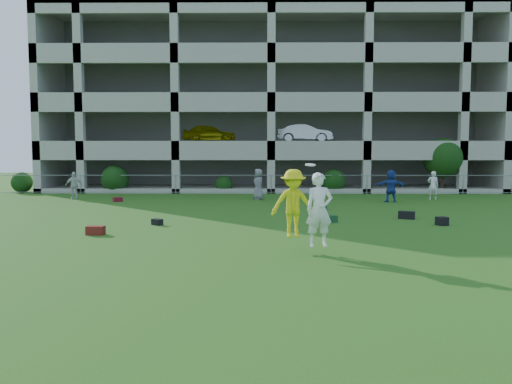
{
  "coord_description": "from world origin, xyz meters",
  "views": [
    {
      "loc": [
        -0.64,
        -12.18,
        2.63
      ],
      "look_at": [
        -0.79,
        3.0,
        1.4
      ],
      "focal_mm": 35.0,
      "sensor_mm": 36.0,
      "label": 1
    }
  ],
  "objects_px": {
    "bystander_b": "(74,185)",
    "crate_d": "(442,221)",
    "frisbee_contest": "(301,205)",
    "bystander_d": "(391,186)",
    "parking_garage": "(269,109)",
    "bystander_c": "(258,184)",
    "bystander_e": "(433,185)"
  },
  "relations": [
    {
      "from": "bystander_d",
      "to": "bystander_b",
      "type": "bearing_deg",
      "value": -2.07
    },
    {
      "from": "parking_garage",
      "to": "frisbee_contest",
      "type": "bearing_deg",
      "value": -89.13
    },
    {
      "from": "frisbee_contest",
      "to": "parking_garage",
      "type": "distance_m",
      "value": 27.4
    },
    {
      "from": "bystander_c",
      "to": "crate_d",
      "type": "xyz_separation_m",
      "value": [
        6.63,
        -9.49,
        -0.7
      ]
    },
    {
      "from": "bystander_b",
      "to": "bystander_d",
      "type": "height_order",
      "value": "bystander_d"
    },
    {
      "from": "frisbee_contest",
      "to": "crate_d",
      "type": "bearing_deg",
      "value": 41.75
    },
    {
      "from": "bystander_b",
      "to": "bystander_d",
      "type": "bearing_deg",
      "value": -17.91
    },
    {
      "from": "frisbee_contest",
      "to": "parking_garage",
      "type": "xyz_separation_m",
      "value": [
        -0.41,
        26.98,
        4.77
      ]
    },
    {
      "from": "bystander_b",
      "to": "crate_d",
      "type": "height_order",
      "value": "bystander_b"
    },
    {
      "from": "parking_garage",
      "to": "crate_d",
      "type": "bearing_deg",
      "value": -75.17
    },
    {
      "from": "crate_d",
      "to": "bystander_d",
      "type": "bearing_deg",
      "value": 87.99
    },
    {
      "from": "bystander_d",
      "to": "crate_d",
      "type": "distance_m",
      "value": 8.24
    },
    {
      "from": "bystander_d",
      "to": "parking_garage",
      "type": "relative_size",
      "value": 0.06
    },
    {
      "from": "bystander_b",
      "to": "parking_garage",
      "type": "relative_size",
      "value": 0.05
    },
    {
      "from": "bystander_b",
      "to": "frisbee_contest",
      "type": "xyz_separation_m",
      "value": [
        11.42,
        -14.53,
        0.48
      ]
    },
    {
      "from": "bystander_c",
      "to": "parking_garage",
      "type": "height_order",
      "value": "parking_garage"
    },
    {
      "from": "bystander_b",
      "to": "frisbee_contest",
      "type": "height_order",
      "value": "frisbee_contest"
    },
    {
      "from": "bystander_e",
      "to": "bystander_b",
      "type": "bearing_deg",
      "value": 16.54
    },
    {
      "from": "bystander_b",
      "to": "crate_d",
      "type": "bearing_deg",
      "value": -42.85
    },
    {
      "from": "bystander_c",
      "to": "frisbee_contest",
      "type": "distance_m",
      "value": 14.41
    },
    {
      "from": "bystander_b",
      "to": "bystander_e",
      "type": "relative_size",
      "value": 0.96
    },
    {
      "from": "crate_d",
      "to": "frisbee_contest",
      "type": "relative_size",
      "value": 0.17
    },
    {
      "from": "bystander_c",
      "to": "bystander_b",
      "type": "bearing_deg",
      "value": -101.97
    },
    {
      "from": "crate_d",
      "to": "parking_garage",
      "type": "distance_m",
      "value": 23.62
    },
    {
      "from": "bystander_c",
      "to": "frisbee_contest",
      "type": "relative_size",
      "value": 0.8
    },
    {
      "from": "bystander_b",
      "to": "bystander_c",
      "type": "relative_size",
      "value": 0.9
    },
    {
      "from": "bystander_d",
      "to": "parking_garage",
      "type": "bearing_deg",
      "value": -63.35
    },
    {
      "from": "bystander_b",
      "to": "parking_garage",
      "type": "bearing_deg",
      "value": 35.5
    },
    {
      "from": "frisbee_contest",
      "to": "parking_garage",
      "type": "height_order",
      "value": "parking_garage"
    },
    {
      "from": "bystander_c",
      "to": "bystander_e",
      "type": "bearing_deg",
      "value": 79.13
    },
    {
      "from": "crate_d",
      "to": "frisbee_contest",
      "type": "xyz_separation_m",
      "value": [
        -5.45,
        -4.86,
        1.09
      ]
    },
    {
      "from": "bystander_c",
      "to": "crate_d",
      "type": "distance_m",
      "value": 11.6
    }
  ]
}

